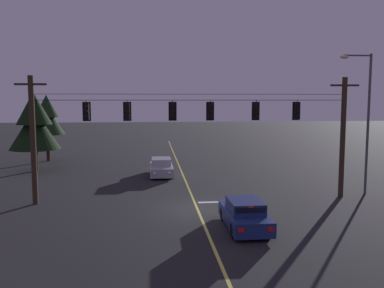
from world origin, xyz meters
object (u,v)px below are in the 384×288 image
traffic_light_right_inner (211,111)px  street_lamp_corner (364,112)px  traffic_light_leftmost (86,112)px  car_waiting_near_lane (245,215)px  traffic_light_left_inner (127,111)px  traffic_light_centre (173,111)px  car_oncoming_lead (161,167)px  traffic_light_far_right (297,111)px  tree_verge_near (34,123)px  traffic_light_rightmost (256,111)px  tree_verge_far (47,117)px

traffic_light_right_inner → street_lamp_corner: bearing=3.6°
traffic_light_leftmost → car_waiting_near_lane: size_ratio=0.28×
traffic_light_left_inner → street_lamp_corner: size_ratio=0.14×
traffic_light_left_inner → traffic_light_centre: size_ratio=1.00×
car_oncoming_lead → car_waiting_near_lane: bearing=-75.6°
traffic_light_far_right → traffic_light_centre: bearing=180.0°
street_lamp_corner → tree_verge_near: size_ratio=1.33×
traffic_light_rightmost → car_oncoming_lead: 11.15m
traffic_light_leftmost → traffic_light_far_right: size_ratio=1.00×
traffic_light_right_inner → traffic_light_far_right: bearing=0.0°
traffic_light_leftmost → traffic_light_centre: size_ratio=1.00×
traffic_light_leftmost → tree_verge_near: 13.17m
traffic_light_right_inner → tree_verge_near: size_ratio=0.18×
car_waiting_near_lane → traffic_light_leftmost: bearing=145.2°
traffic_light_right_inner → traffic_light_far_right: same height
traffic_light_right_inner → traffic_light_rightmost: bearing=0.0°
traffic_light_rightmost → car_waiting_near_lane: (-1.95, -5.63, -4.75)m
car_waiting_near_lane → tree_verge_near: 22.60m
street_lamp_corner → tree_verge_far: (-23.73, 16.77, -0.90)m
street_lamp_corner → tree_verge_far: size_ratio=1.36×
tree_verge_near → car_waiting_near_lane: bearing=-50.4°
car_oncoming_lead → traffic_light_right_inner: bearing=-71.9°
traffic_light_far_right → street_lamp_corner: street_lamp_corner is taller
traffic_light_rightmost → tree_verge_far: size_ratio=0.19×
traffic_light_leftmost → car_oncoming_lead: bearing=61.8°
traffic_light_leftmost → street_lamp_corner: 17.25m
tree_verge_near → street_lamp_corner: bearing=-25.1°
traffic_light_left_inner → tree_verge_near: (-8.47, 11.59, -1.33)m
traffic_light_left_inner → car_oncoming_lead: 9.91m
traffic_light_left_inner → tree_verge_far: tree_verge_far is taller
traffic_light_leftmost → car_waiting_near_lane: traffic_light_leftmost is taller
street_lamp_corner → tree_verge_far: 29.07m
traffic_light_centre → car_waiting_near_lane: size_ratio=0.28×
traffic_light_left_inner → traffic_light_right_inner: bearing=0.0°
traffic_light_far_right → traffic_light_leftmost: bearing=180.0°
traffic_light_rightmost → tree_verge_far: (-16.56, 17.40, -0.99)m
traffic_light_leftmost → car_oncoming_lead: size_ratio=0.28×
traffic_light_left_inner → street_lamp_corner: (14.89, 0.63, -0.10)m
traffic_light_leftmost → traffic_light_far_right: (12.60, 0.00, 0.00)m
car_waiting_near_lane → car_oncoming_lead: same height
traffic_light_far_right → car_oncoming_lead: traffic_light_far_right is taller
traffic_light_leftmost → tree_verge_near: (-6.13, 11.59, -1.33)m
traffic_light_right_inner → car_oncoming_lead: traffic_light_right_inner is taller
traffic_light_rightmost → traffic_light_far_right: same height
traffic_light_left_inner → traffic_light_far_right: (10.25, 0.00, 0.00)m
traffic_light_far_right → traffic_light_rightmost: bearing=180.0°
traffic_light_right_inner → traffic_light_far_right: 5.33m
tree_verge_far → traffic_light_far_right: bearing=-42.3°
car_waiting_near_lane → tree_verge_near: tree_verge_near is taller
traffic_light_right_inner → tree_verge_near: 17.76m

